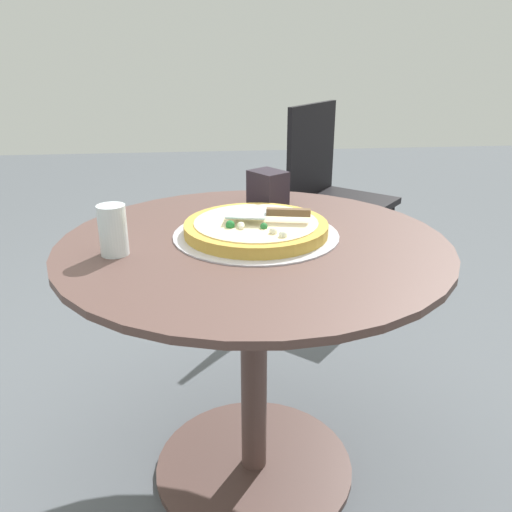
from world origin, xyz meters
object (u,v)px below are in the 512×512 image
at_px(pizza_on_tray, 256,229).
at_px(patio_chair_corner, 330,186).
at_px(pizza_server, 269,213).
at_px(napkin_dispenser, 268,189).
at_px(patio_table, 254,317).
at_px(drinking_cup, 113,230).

xyz_separation_m(pizza_on_tray, patio_chair_corner, (1.19, -0.48, -0.20)).
bearing_deg(pizza_server, patio_chair_corner, -20.72).
distance_m(pizza_on_tray, patio_chair_corner, 1.30).
height_order(pizza_on_tray, napkin_dispenser, napkin_dispenser).
height_order(pizza_server, patio_chair_corner, patio_chair_corner).
relative_size(pizza_server, patio_chair_corner, 0.24).
distance_m(patio_table, drinking_cup, 0.43).
relative_size(patio_table, drinking_cup, 8.25).
height_order(patio_table, pizza_on_tray, pizza_on_tray).
bearing_deg(pizza_server, pizza_on_tray, 83.49).
height_order(pizza_on_tray, drinking_cup, drinking_cup).
relative_size(patio_table, pizza_on_tray, 2.30).
height_order(pizza_server, napkin_dispenser, napkin_dispenser).
relative_size(pizza_on_tray, napkin_dispenser, 4.01).
bearing_deg(pizza_on_tray, patio_chair_corner, -22.08).
bearing_deg(patio_table, napkin_dispenser, -13.54).
bearing_deg(napkin_dispenser, patio_chair_corner, -59.21).
distance_m(napkin_dispenser, patio_chair_corner, 1.05).
distance_m(patio_table, pizza_on_tray, 0.23).
relative_size(drinking_cup, napkin_dispenser, 1.12).
xyz_separation_m(pizza_on_tray, pizza_server, (-0.00, -0.03, 0.04)).
relative_size(napkin_dispenser, patio_chair_corner, 0.12).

